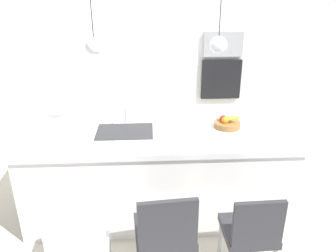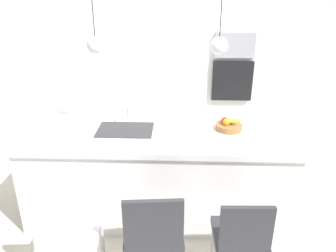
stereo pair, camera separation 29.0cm
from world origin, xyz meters
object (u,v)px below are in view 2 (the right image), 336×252
object	(u,v)px
chair_middle	(154,231)
chair_far	(241,236)
fruit_bowl	(228,125)
oven	(232,81)
microwave	(235,45)
chair_near	(69,232)

from	to	relation	value
chair_middle	chair_far	distance (m)	0.69
fruit_bowl	chair_far	world-z (taller)	fruit_bowl
oven	microwave	bearing A→B (deg)	0.00
chair_near	chair_far	xyz separation A→B (m)	(1.36, 0.01, 0.00)
microwave	chair_near	world-z (taller)	microwave
fruit_bowl	chair_far	bearing A→B (deg)	-89.70
fruit_bowl	chair_near	xyz separation A→B (m)	(-1.36, -1.04, -0.50)
chair_near	chair_middle	size ratio (longest dim) A/B	0.96
fruit_bowl	oven	world-z (taller)	oven
fruit_bowl	microwave	bearing A→B (deg)	81.21
chair_far	chair_middle	bearing A→B (deg)	-179.39
chair_near	chair_middle	xyz separation A→B (m)	(0.68, -0.00, 0.03)
chair_middle	chair_far	size ratio (longest dim) A/B	1.06
microwave	chair_far	xyz separation A→B (m)	(-0.23, -2.57, -1.02)
microwave	chair_middle	xyz separation A→B (m)	(-0.92, -2.58, -0.99)
microwave	chair_far	bearing A→B (deg)	-95.14
microwave	chair_middle	size ratio (longest dim) A/B	0.59
oven	chair_middle	xyz separation A→B (m)	(-0.92, -2.58, -0.49)
fruit_bowl	chair_middle	xyz separation A→B (m)	(-0.68, -1.05, -0.47)
chair_near	chair_middle	bearing A→B (deg)	-0.04
fruit_bowl	oven	distance (m)	1.55
chair_far	fruit_bowl	bearing A→B (deg)	90.30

